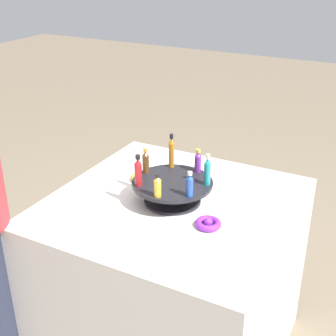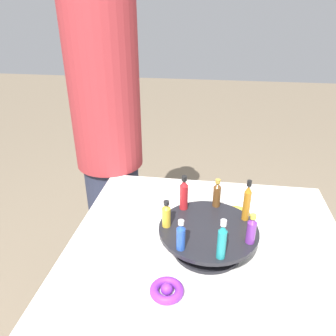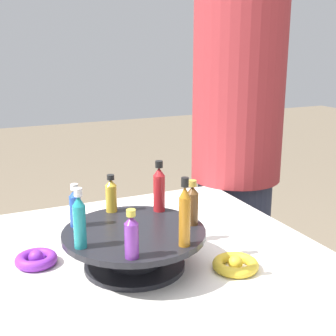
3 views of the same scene
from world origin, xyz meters
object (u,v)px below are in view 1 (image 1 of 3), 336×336
bottle_brown (146,161)px  ribbon_bow_purple (208,223)px  bottle_amber (171,152)px  bottle_red (138,172)px  bottle_gold (158,186)px  bottle_purple (198,162)px  ribbon_bow_gold (143,178)px  display_stand (172,189)px  bottle_blue (190,185)px  bottle_teal (207,171)px

bottle_brown → ribbon_bow_purple: bottle_brown is taller
bottle_amber → bottle_brown: bottle_amber is taller
bottle_red → bottle_brown: bearing=-73.6°
bottle_gold → ribbon_bow_purple: bearing=-171.2°
bottle_purple → bottle_red: bottle_red is taller
ribbon_bow_gold → bottle_brown: bearing=129.1°
bottle_gold → bottle_amber: size_ratio=0.64×
display_stand → bottle_blue: bottle_blue is taller
bottle_red → ribbon_bow_gold: 0.23m
bottle_purple → ribbon_bow_gold: 0.25m
bottle_amber → bottle_purple: bearing=-176.5°
ribbon_bow_purple → bottle_gold: bearing=8.8°
bottle_purple → bottle_brown: size_ratio=0.94×
bottle_blue → ribbon_bow_purple: bottle_blue is taller
display_stand → ribbon_bow_purple: bearing=152.4°
bottle_gold → bottle_red: bottle_red is taller
bottle_purple → bottle_blue: bearing=106.4°
bottle_teal → bottle_red: 0.24m
ribbon_bow_gold → bottle_blue: bearing=149.6°
bottle_purple → ribbon_bow_purple: bearing=123.1°
bottle_teal → bottle_amber: (0.18, -0.07, 0.01)m
bottle_amber → ribbon_bow_gold: bearing=5.4°
bottle_gold → bottle_purple: size_ratio=0.95×
display_stand → bottle_amber: bottle_amber is taller
bottle_blue → ribbon_bow_purple: size_ratio=1.03×
display_stand → bottle_purple: size_ratio=3.24×
bottle_brown → bottle_red: bearing=106.4°
display_stand → ribbon_bow_gold: bearing=-27.6°
bottle_gold → bottle_amber: 0.24m
bottle_amber → ribbon_bow_purple: size_ratio=1.51×
bottle_blue → ribbon_bow_purple: bearing=163.0°
bottle_blue → ribbon_bow_gold: (0.28, -0.17, -0.11)m
bottle_blue → ribbon_bow_purple: (-0.08, 0.02, -0.11)m
display_stand → bottle_gold: size_ratio=3.41×
bottle_gold → bottle_purple: bottle_purple is taller
bottle_blue → ribbon_bow_gold: bearing=-30.4°
display_stand → ribbon_bow_purple: display_stand is taller
bottle_amber → bottle_blue: bearing=132.1°
bottle_gold → bottle_brown: bearing=-47.9°
bottle_gold → bottle_red: 0.11m
ribbon_bow_gold → bottle_purple: bearing=-175.5°
bottle_teal → ribbon_bow_gold: bottle_teal is taller
bottle_blue → bottle_purple: same height
bottle_blue → bottle_amber: size_ratio=0.68×
bottle_brown → bottle_red: 0.11m
bottle_purple → bottle_red: 0.24m
bottle_gold → ribbon_bow_gold: (0.19, -0.22, -0.11)m
bottle_gold → bottle_amber: (0.07, -0.23, 0.02)m
bottle_purple → ribbon_bow_purple: size_ratio=1.03×
bottle_teal → bottle_purple: 0.11m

